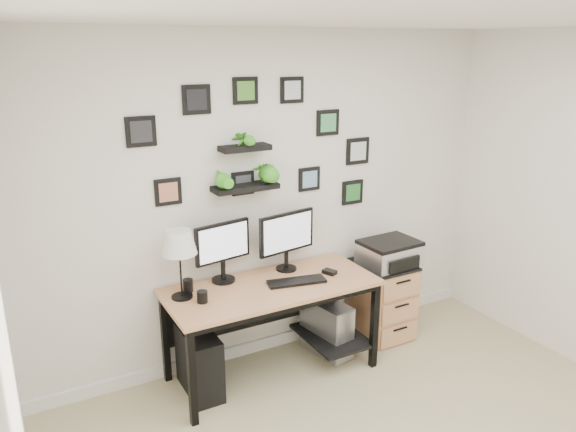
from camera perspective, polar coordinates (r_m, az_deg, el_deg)
room at (r=4.92m, az=-1.11°, el=-12.46°), size 4.00×4.00×4.00m
desk at (r=4.33m, az=-1.46°, el=-8.25°), size 1.60×0.70×0.75m
monitor_left at (r=4.22m, az=-6.65°, el=-3.20°), size 0.46×0.21×0.47m
monitor_right at (r=4.40m, az=-0.13°, el=-2.08°), size 0.51×0.19×0.48m
keyboard at (r=4.26m, az=0.87°, el=-6.67°), size 0.46×0.23×0.02m
mouse at (r=4.43m, az=4.24°, el=-5.69°), size 0.10×0.12×0.03m
table_lamp at (r=3.95m, az=-11.01°, el=-2.82°), size 0.25×0.25×0.50m
mug at (r=3.99m, az=-8.70°, el=-8.11°), size 0.07×0.07×0.08m
pen_cup at (r=4.17m, az=-10.12°, el=-6.96°), size 0.07×0.07×0.10m
pc_tower_black at (r=4.31m, az=-9.00°, el=-14.45°), size 0.21×0.48×0.48m
pc_tower_grey at (r=4.74m, az=3.96°, el=-11.25°), size 0.27×0.49×0.46m
file_cabinet at (r=5.04m, az=9.52°, el=-8.32°), size 0.43×0.53×0.67m
printer at (r=4.85m, az=10.29°, el=-3.71°), size 0.48×0.40×0.21m
wall_decor at (r=4.21m, az=-3.53°, el=6.02°), size 2.02×0.18×1.09m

